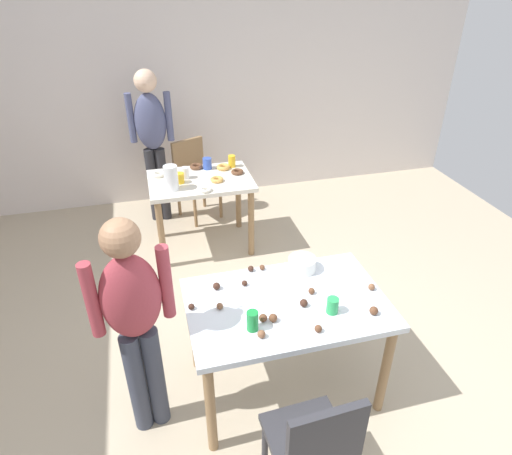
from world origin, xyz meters
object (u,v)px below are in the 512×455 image
at_px(person_adult_far, 152,134).
at_px(chair_near_table, 314,444).
at_px(dining_table_far, 201,191).
at_px(chair_far_table, 194,174).
at_px(soda_can, 252,321).
at_px(dining_table_near, 286,314).
at_px(person_girl_near, 134,316).
at_px(mixing_bowl, 302,264).
at_px(pitcher_far, 171,178).

bearing_deg(person_adult_far, chair_near_table, -81.12).
bearing_deg(dining_table_far, person_adult_far, 119.00).
distance_m(chair_far_table, soda_can, 2.80).
height_order(chair_near_table, chair_far_table, same).
height_order(dining_table_near, person_girl_near, person_girl_near).
bearing_deg(mixing_bowl, dining_table_far, 105.24).
xyz_separation_m(person_adult_far, pitcher_far, (0.10, -0.85, -0.13)).
height_order(dining_table_far, person_girl_near, person_girl_near).
bearing_deg(dining_table_far, person_girl_near, -108.17).
xyz_separation_m(dining_table_near, pitcher_far, (-0.52, 1.75, 0.21)).
distance_m(dining_table_far, person_girl_near, 2.08).
xyz_separation_m(person_adult_far, mixing_bowl, (0.83, -2.31, -0.20)).
height_order(dining_table_near, person_adult_far, person_adult_far).
height_order(person_girl_near, person_adult_far, person_adult_far).
relative_size(chair_near_table, soda_can, 7.13).
distance_m(mixing_bowl, pitcher_far, 1.63).
bearing_deg(chair_far_table, dining_table_far, -91.60).
bearing_deg(dining_table_near, pitcher_far, 106.65).
bearing_deg(dining_table_far, soda_can, -90.48).
distance_m(dining_table_far, pitcher_far, 0.40).
relative_size(chair_far_table, person_adult_far, 0.53).
xyz_separation_m(person_girl_near, person_adult_far, (0.26, 2.65, 0.11)).
xyz_separation_m(chair_near_table, person_girl_near, (-0.79, 0.72, 0.39)).
height_order(mixing_bowl, soda_can, soda_can).
xyz_separation_m(chair_near_table, mixing_bowl, (0.30, 1.06, 0.30)).
bearing_deg(person_girl_near, chair_far_table, 75.97).
xyz_separation_m(dining_table_near, person_adult_far, (-0.63, 2.60, 0.35)).
bearing_deg(dining_table_far, mixing_bowl, -74.76).
height_order(chair_far_table, pitcher_far, pitcher_far).
xyz_separation_m(person_girl_near, soda_can, (0.63, -0.12, -0.07)).
height_order(dining_table_near, mixing_bowl, mixing_bowl).
xyz_separation_m(chair_far_table, mixing_bowl, (0.42, -2.31, 0.30)).
relative_size(dining_table_far, soda_can, 8.00).
xyz_separation_m(dining_table_far, chair_far_table, (0.02, 0.69, -0.13)).
relative_size(person_adult_far, soda_can, 13.49).
bearing_deg(chair_far_table, mixing_bowl, -79.65).
distance_m(dining_table_far, chair_far_table, 0.70).
height_order(person_girl_near, pitcher_far, person_girl_near).
distance_m(person_girl_near, mixing_bowl, 1.14).
height_order(dining_table_far, pitcher_far, pitcher_far).
height_order(dining_table_far, chair_near_table, chair_near_table).
bearing_deg(dining_table_near, soda_can, -146.05).
bearing_deg(person_adult_far, pitcher_far, -83.10).
height_order(person_adult_far, mixing_bowl, person_adult_far).
height_order(chair_near_table, pitcher_far, pitcher_far).
relative_size(person_adult_far, pitcher_far, 7.23).
bearing_deg(dining_table_near, mixing_bowl, 55.29).
bearing_deg(chair_far_table, person_girl_near, -104.03).
distance_m(person_adult_far, mixing_bowl, 2.47).
distance_m(dining_table_near, chair_near_table, 0.79).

